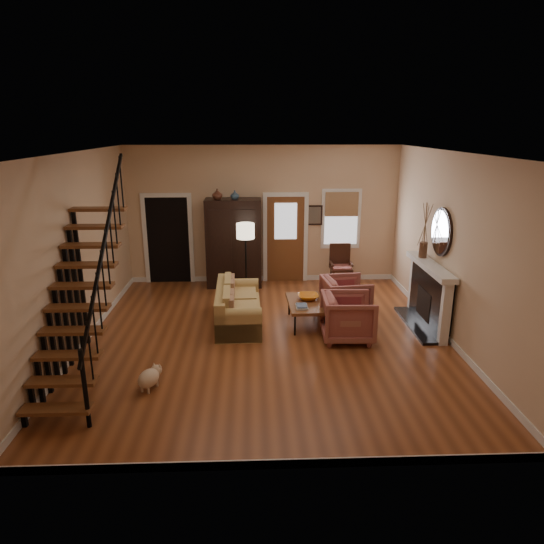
{
  "coord_description": "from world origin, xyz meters",
  "views": [
    {
      "loc": [
        -0.23,
        -8.08,
        3.7
      ],
      "look_at": [
        0.1,
        0.4,
        1.15
      ],
      "focal_mm": 32.0,
      "sensor_mm": 36.0,
      "label": 1
    }
  ],
  "objects_px": {
    "armchair_right": "(346,297)",
    "side_chair": "(341,266)",
    "armoire": "(234,243)",
    "armchair_left": "(348,317)",
    "coffee_table": "(306,313)",
    "sofa": "(238,306)",
    "floor_lamp": "(246,262)"
  },
  "relations": [
    {
      "from": "coffee_table",
      "to": "armchair_left",
      "type": "height_order",
      "value": "armchair_left"
    },
    {
      "from": "armoire",
      "to": "coffee_table",
      "type": "relative_size",
      "value": 1.76
    },
    {
      "from": "armoire",
      "to": "side_chair",
      "type": "relative_size",
      "value": 2.06
    },
    {
      "from": "coffee_table",
      "to": "floor_lamp",
      "type": "distance_m",
      "value": 2.01
    },
    {
      "from": "sofa",
      "to": "coffee_table",
      "type": "bearing_deg",
      "value": -6.15
    },
    {
      "from": "sofa",
      "to": "coffee_table",
      "type": "height_order",
      "value": "sofa"
    },
    {
      "from": "sofa",
      "to": "armchair_right",
      "type": "distance_m",
      "value": 2.17
    },
    {
      "from": "coffee_table",
      "to": "armchair_right",
      "type": "xyz_separation_m",
      "value": [
        0.84,
        0.38,
        0.18
      ]
    },
    {
      "from": "floor_lamp",
      "to": "armoire",
      "type": "bearing_deg",
      "value": 106.83
    },
    {
      "from": "armchair_right",
      "to": "side_chair",
      "type": "bearing_deg",
      "value": -13.58
    },
    {
      "from": "armchair_right",
      "to": "floor_lamp",
      "type": "relative_size",
      "value": 0.52
    },
    {
      "from": "armchair_left",
      "to": "side_chair",
      "type": "height_order",
      "value": "side_chair"
    },
    {
      "from": "sofa",
      "to": "armchair_right",
      "type": "height_order",
      "value": "armchair_right"
    },
    {
      "from": "armchair_right",
      "to": "armchair_left",
      "type": "bearing_deg",
      "value": 165.09
    },
    {
      "from": "armoire",
      "to": "floor_lamp",
      "type": "height_order",
      "value": "armoire"
    },
    {
      "from": "armchair_left",
      "to": "armchair_right",
      "type": "height_order",
      "value": "armchair_left"
    },
    {
      "from": "coffee_table",
      "to": "armchair_right",
      "type": "relative_size",
      "value": 1.33
    },
    {
      "from": "sofa",
      "to": "side_chair",
      "type": "xyz_separation_m",
      "value": [
        2.39,
        2.18,
        0.15
      ]
    },
    {
      "from": "armchair_left",
      "to": "floor_lamp",
      "type": "relative_size",
      "value": 0.54
    },
    {
      "from": "sofa",
      "to": "floor_lamp",
      "type": "xyz_separation_m",
      "value": [
        0.14,
        1.4,
        0.49
      ]
    },
    {
      "from": "armoire",
      "to": "coffee_table",
      "type": "distance_m",
      "value": 3.0
    },
    {
      "from": "armchair_right",
      "to": "coffee_table",
      "type": "bearing_deg",
      "value": 107.83
    },
    {
      "from": "armoire",
      "to": "armchair_left",
      "type": "height_order",
      "value": "armoire"
    },
    {
      "from": "armoire",
      "to": "armchair_left",
      "type": "bearing_deg",
      "value": -56.12
    },
    {
      "from": "armoire",
      "to": "coffee_table",
      "type": "height_order",
      "value": "armoire"
    },
    {
      "from": "armoire",
      "to": "armchair_left",
      "type": "xyz_separation_m",
      "value": [
        2.15,
        -3.2,
        -0.63
      ]
    },
    {
      "from": "armchair_left",
      "to": "side_chair",
      "type": "bearing_deg",
      "value": -5.53
    },
    {
      "from": "coffee_table",
      "to": "side_chair",
      "type": "distance_m",
      "value": 2.54
    },
    {
      "from": "coffee_table",
      "to": "armchair_left",
      "type": "bearing_deg",
      "value": -46.77
    },
    {
      "from": "coffee_table",
      "to": "armchair_left",
      "type": "relative_size",
      "value": 1.3
    },
    {
      "from": "armchair_right",
      "to": "side_chair",
      "type": "relative_size",
      "value": 0.88
    },
    {
      "from": "armoire",
      "to": "armchair_right",
      "type": "distance_m",
      "value": 3.19
    }
  ]
}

